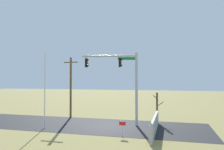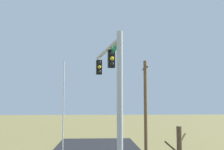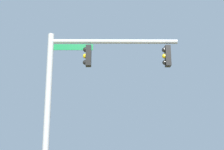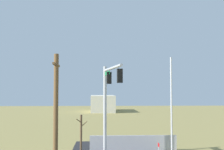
# 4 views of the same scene
# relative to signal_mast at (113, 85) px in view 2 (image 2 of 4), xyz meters

# --- Properties ---
(signal_mast) EXTENTS (5.87, 1.25, 7.66)m
(signal_mast) POSITION_rel_signal_mast_xyz_m (0.00, 0.00, 0.00)
(signal_mast) COLOR #B2B5BA
(signal_mast) RESTS_ON ground_plane
(flagpole) EXTENTS (0.10, 0.10, 7.51)m
(flagpole) POSITION_rel_signal_mast_xyz_m (-7.22, -3.36, -1.46)
(flagpole) COLOR silver
(flagpole) RESTS_ON ground_plane
(utility_pole) EXTENTS (1.90, 0.26, 7.63)m
(utility_pole) POSITION_rel_signal_mast_xyz_m (-7.49, 3.05, -1.24)
(utility_pole) COLOR brown
(utility_pole) RESTS_ON ground_plane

